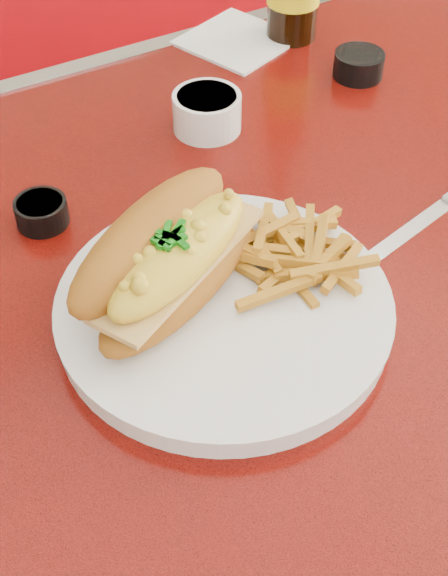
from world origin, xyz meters
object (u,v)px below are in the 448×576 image
booth_bench_far (75,175)px  dinner_plate (224,309)px  gravy_ramekin (207,111)px  knife (441,207)px  sauce_cup_right (359,64)px  sauce_cup_left (41,211)px  mac_hoagie (169,256)px  fork (243,245)px  diner_table (302,313)px

booth_bench_far → dinner_plate: bearing=-100.2°
gravy_ramekin → knife: (0.14, -0.26, -0.02)m
sauce_cup_right → knife: size_ratio=0.37×
knife → sauce_cup_right: bearing=58.7°
booth_bench_far → sauce_cup_left: (-0.25, -0.69, 0.50)m
mac_hoagie → sauce_cup_left: (-0.06, 0.17, -0.05)m
fork → knife: fork is taller
sauce_cup_left → booth_bench_far: bearing=69.6°
diner_table → mac_hoagie: size_ratio=5.05×
mac_hoagie → fork: bearing=-15.6°
mac_hoagie → fork: (0.09, 0.02, -0.04)m
mac_hoagie → fork: 0.10m
sauce_cup_right → diner_table: bearing=-136.6°
diner_table → mac_hoagie: bearing=-165.9°
booth_bench_far → fork: bearing=-97.2°
mac_hoagie → sauce_cup_left: bearing=82.0°
dinner_plate → sauce_cup_left: size_ratio=6.76×
booth_bench_far → knife: (0.12, -0.88, 0.49)m
diner_table → gravy_ramekin: (-0.02, 0.19, 0.19)m
dinner_plate → gravy_ramekin: bearing=63.3°
sauce_cup_right → sauce_cup_left: bearing=-171.4°
diner_table → knife: size_ratio=5.62×
mac_hoagie → sauce_cup_right: (0.40, 0.24, -0.04)m
mac_hoagie → sauce_cup_left: mac_hoagie is taller
diner_table → knife: (0.12, -0.07, 0.16)m
mac_hoagie → knife: 0.32m
booth_bench_far → sauce_cup_right: bearing=-71.5°
diner_table → gravy_ramekin: gravy_ramekin is taller
dinner_plate → sauce_cup_right: 0.46m
dinner_plate → knife: dinner_plate is taller
dinner_plate → mac_hoagie: bearing=130.1°
fork → knife: 0.23m
sauce_cup_right → knife: 0.28m
mac_hoagie → gravy_ramekin: 0.30m
sauce_cup_left → sauce_cup_right: bearing=8.6°
fork → sauce_cup_right: bearing=-80.7°
mac_hoagie → gravy_ramekin: bearing=26.9°
gravy_ramekin → sauce_cup_right: gravy_ramekin is taller
diner_table → sauce_cup_right: size_ratio=14.99×
sauce_cup_right → booth_bench_far: bearing=108.5°
booth_bench_far → gravy_ramekin: bearing=-92.0°
fork → diner_table: bearing=-100.4°
sauce_cup_right → knife: (-0.09, -0.26, -0.02)m
sauce_cup_right → dinner_plate: bearing=-142.4°
diner_table → booth_bench_far: size_ratio=1.03×
sauce_cup_left → sauce_cup_right: 0.47m
diner_table → sauce_cup_right: 0.34m
diner_table → knife: 0.21m
sauce_cup_left → sauce_cup_right: sauce_cup_right is taller
booth_bench_far → mac_hoagie: bearing=-102.7°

